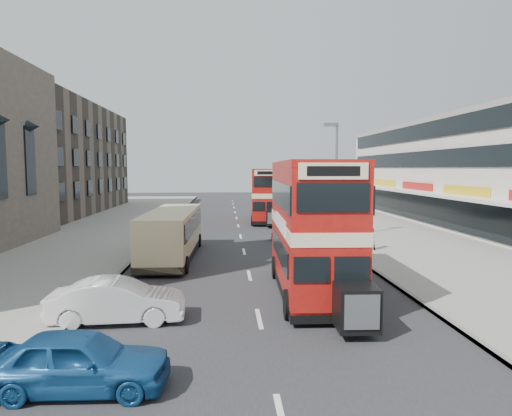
# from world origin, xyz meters

# --- Properties ---
(ground) EXTENTS (160.00, 160.00, 0.00)m
(ground) POSITION_xyz_m (0.00, 0.00, 0.00)
(ground) COLOR #28282B
(ground) RESTS_ON ground
(road_surface) EXTENTS (12.00, 90.00, 0.01)m
(road_surface) POSITION_xyz_m (0.00, 20.00, 0.01)
(road_surface) COLOR #28282B
(road_surface) RESTS_ON ground
(pavement_right) EXTENTS (12.00, 90.00, 0.15)m
(pavement_right) POSITION_xyz_m (12.00, 20.00, 0.07)
(pavement_right) COLOR gray
(pavement_right) RESTS_ON ground
(pavement_left) EXTENTS (12.00, 90.00, 0.15)m
(pavement_left) POSITION_xyz_m (-12.00, 20.00, 0.07)
(pavement_left) COLOR gray
(pavement_left) RESTS_ON ground
(kerb_left) EXTENTS (0.20, 90.00, 0.16)m
(kerb_left) POSITION_xyz_m (-6.10, 20.00, 0.07)
(kerb_left) COLOR gray
(kerb_left) RESTS_ON ground
(kerb_right) EXTENTS (0.20, 90.00, 0.16)m
(kerb_right) POSITION_xyz_m (6.10, 20.00, 0.07)
(kerb_right) COLOR gray
(kerb_right) RESTS_ON ground
(brick_terrace) EXTENTS (14.00, 28.00, 12.00)m
(brick_terrace) POSITION_xyz_m (-22.00, 38.00, 6.00)
(brick_terrace) COLOR #66594C
(brick_terrace) RESTS_ON ground
(commercial_row) EXTENTS (9.90, 46.20, 9.30)m
(commercial_row) POSITION_xyz_m (19.95, 22.00, 4.70)
(commercial_row) COLOR beige
(commercial_row) RESTS_ON ground
(street_lamp) EXTENTS (1.00, 0.20, 8.12)m
(street_lamp) POSITION_xyz_m (6.52, 18.00, 4.78)
(street_lamp) COLOR slate
(street_lamp) RESTS_ON ground
(bus_main) EXTENTS (2.84, 9.38, 5.12)m
(bus_main) POSITION_xyz_m (2.31, 4.81, 2.70)
(bus_main) COLOR black
(bus_main) RESTS_ON ground
(bus_second) EXTENTS (2.95, 8.86, 4.80)m
(bus_second) POSITION_xyz_m (2.61, 28.72, 2.53)
(bus_second) COLOR black
(bus_second) RESTS_ON ground
(coach) EXTENTS (2.70, 9.48, 2.49)m
(coach) POSITION_xyz_m (-4.05, 12.23, 1.47)
(coach) COLOR black
(coach) RESTS_ON ground
(car_left_near) EXTENTS (4.14, 1.78, 1.39)m
(car_left_near) POSITION_xyz_m (-4.43, -2.51, 0.70)
(car_left_near) COLOR #19508B
(car_left_near) RESTS_ON ground
(car_left_front) EXTENTS (4.40, 1.72, 1.43)m
(car_left_front) POSITION_xyz_m (-4.63, 2.00, 0.71)
(car_left_front) COLOR silver
(car_left_front) RESTS_ON ground
(car_right_a) EXTENTS (5.00, 2.07, 1.45)m
(car_right_a) POSITION_xyz_m (4.56, 18.00, 0.72)
(car_right_a) COLOR maroon
(car_right_a) RESTS_ON ground
(car_right_b) EXTENTS (3.96, 1.91, 1.09)m
(car_right_b) POSITION_xyz_m (5.46, 22.94, 0.54)
(car_right_b) COLOR #E05C16
(car_right_b) RESTS_ON ground
(car_right_c) EXTENTS (3.59, 1.47, 1.22)m
(car_right_c) POSITION_xyz_m (5.32, 29.56, 0.61)
(car_right_c) COLOR #5574AA
(car_right_c) RESTS_ON ground
(pedestrian_near) EXTENTS (0.68, 0.48, 1.79)m
(pedestrian_near) POSITION_xyz_m (7.47, 13.36, 1.05)
(pedestrian_near) COLOR gray
(pedestrian_near) RESTS_ON pavement_right
(pedestrian_far) EXTENTS (0.98, 0.55, 1.59)m
(pedestrian_far) POSITION_xyz_m (8.48, 28.88, 0.94)
(pedestrian_far) COLOR gray
(pedestrian_far) RESTS_ON pavement_right
(cyclist) EXTENTS (0.76, 1.92, 1.96)m
(cyclist) POSITION_xyz_m (3.74, 20.56, 0.65)
(cyclist) COLOR gray
(cyclist) RESTS_ON ground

